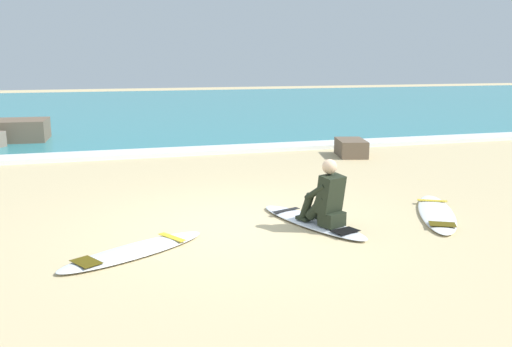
{
  "coord_description": "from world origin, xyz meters",
  "views": [
    {
      "loc": [
        -2.01,
        -7.45,
        2.38
      ],
      "look_at": [
        0.5,
        1.0,
        0.55
      ],
      "focal_mm": 38.72,
      "sensor_mm": 36.0,
      "label": 1
    }
  ],
  "objects_px": {
    "surfboard_spare_near": "(135,251)",
    "shoreline_rock": "(351,148)",
    "surfboard_main": "(312,222)",
    "surfer_seated": "(326,199)",
    "surfboard_spare_far": "(436,213)"
  },
  "relations": [
    {
      "from": "surfboard_main",
      "to": "surfer_seated",
      "type": "distance_m",
      "value": 0.5
    },
    {
      "from": "surfer_seated",
      "to": "shoreline_rock",
      "type": "relative_size",
      "value": 0.87
    },
    {
      "from": "surfboard_spare_near",
      "to": "shoreline_rock",
      "type": "relative_size",
      "value": 1.91
    },
    {
      "from": "surfboard_main",
      "to": "surfer_seated",
      "type": "xyz_separation_m",
      "value": [
        0.09,
        -0.28,
        0.4
      ]
    },
    {
      "from": "surfboard_main",
      "to": "surfer_seated",
      "type": "height_order",
      "value": "surfer_seated"
    },
    {
      "from": "surfboard_main",
      "to": "surfboard_spare_far",
      "type": "relative_size",
      "value": 0.99
    },
    {
      "from": "surfboard_main",
      "to": "shoreline_rock",
      "type": "distance_m",
      "value": 6.03
    },
    {
      "from": "surfboard_spare_near",
      "to": "surfboard_spare_far",
      "type": "relative_size",
      "value": 0.92
    },
    {
      "from": "surfboard_spare_far",
      "to": "shoreline_rock",
      "type": "relative_size",
      "value": 2.08
    },
    {
      "from": "surfboard_main",
      "to": "surfboard_spare_near",
      "type": "relative_size",
      "value": 1.08
    },
    {
      "from": "surfboard_main",
      "to": "surfboard_spare_far",
      "type": "distance_m",
      "value": 2.04
    },
    {
      "from": "shoreline_rock",
      "to": "surfer_seated",
      "type": "bearing_deg",
      "value": -119.44
    },
    {
      "from": "surfboard_spare_near",
      "to": "surfboard_spare_far",
      "type": "distance_m",
      "value": 4.66
    },
    {
      "from": "surfboard_spare_near",
      "to": "shoreline_rock",
      "type": "distance_m",
      "value": 8.09
    },
    {
      "from": "surfboard_main",
      "to": "surfboard_spare_near",
      "type": "height_order",
      "value": "same"
    }
  ]
}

